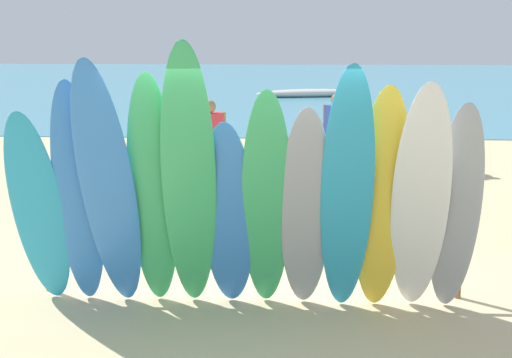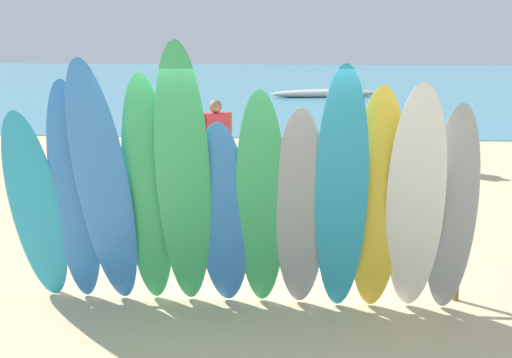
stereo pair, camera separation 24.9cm
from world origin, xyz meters
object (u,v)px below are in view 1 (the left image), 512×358
Objects in this scene: surfboard_green_6 at (266,203)px; beachgoer_photographing at (421,127)px; surfboard_rack at (251,241)px; surfboard_grey_7 at (305,211)px; distant_boat at (309,93)px; surfboard_teal_8 at (347,195)px; surfboard_blue_2 at (108,190)px; surfboard_yellow_9 at (382,203)px; beachgoer_near_rack at (336,131)px; surfboard_green_4 at (189,183)px; surfboard_grey_11 at (456,211)px; surfboard_blue_1 at (78,197)px; surfboard_blue_5 at (228,217)px; surfboard_teal_0 at (38,210)px; surfboard_green_3 at (153,195)px; surfboard_white_10 at (420,203)px; beachgoer_by_water at (210,140)px.

surfboard_green_6 reaches higher than beachgoer_photographing.
beachgoer_photographing is (2.95, 7.64, -0.28)m from surfboard_green_6.
surfboard_grey_7 is (0.57, -0.51, 0.48)m from surfboard_rack.
surfboard_grey_7 reaches higher than beachgoer_photographing.
distant_boat is at bearing 86.71° from surfboard_rack.
surfboard_teal_8 is (0.39, -0.10, 0.20)m from surfboard_grey_7.
surfboard_blue_2 is at bearing -176.16° from surfboard_grey_7.
surfboard_yellow_9 is 7.84m from beachgoer_photographing.
surfboard_green_6 is at bearing 122.70° from beachgoer_near_rack.
surfboard_grey_7 is (1.13, 0.14, -0.30)m from surfboard_green_4.
surfboard_yellow_9 is at bearing 17.87° from surfboard_teal_8.
surfboard_blue_1 is at bearing -175.82° from surfboard_grey_11.
surfboard_grey_11 is at bearing 0.24° from surfboard_blue_5.
surfboard_green_3 is (1.20, -0.09, 0.19)m from surfboard_teal_0.
surfboard_green_4 is (0.80, -0.01, 0.08)m from surfboard_blue_2.
surfboard_teal_8 reaches higher than beachgoer_near_rack.
surfboard_green_6 is 1.08× the size of surfboard_grey_7.
surfboard_white_10 is (3.03, 0.05, -0.10)m from surfboard_blue_2.
surfboard_rack is 1.90× the size of surfboard_yellow_9.
surfboard_grey_11 is at bearing -92.66° from beachgoer_by_water.
surfboard_grey_11 reaches higher than beachgoer_photographing.
beachgoer_near_rack is at bearing 64.72° from surfboard_green_3.
surfboard_green_4 is at bearing -152.81° from surfboard_blue_5.
beachgoer_by_water is (-2.64, 5.26, -0.25)m from surfboard_white_10.
surfboard_teal_0 is 0.89× the size of surfboard_green_6.
beachgoer_near_rack reaches higher than beachgoer_photographing.
surfboard_green_4 reaches higher than surfboard_teal_8.
surfboard_teal_0 is 1.29× the size of beachgoer_near_rack.
surfboard_white_10 reaches higher than beachgoer_photographing.
surfboard_white_10 is 7.85m from beachgoer_photographing.
surfboard_green_4 is at bearing -177.76° from surfboard_teal_8.
surfboard_blue_2 reaches higher than beachgoer_near_rack.
surfboard_blue_1 is 0.77m from surfboard_green_3.
surfboard_teal_8 is (3.10, -0.16, 0.23)m from surfboard_teal_0.
surfboard_blue_1 is 0.52× the size of distant_boat.
beachgoer_photographing is (1.10, 7.63, -0.22)m from surfboard_grey_11.
surfboard_blue_1 is 5.21m from beachgoer_by_water.
surfboard_white_10 is 6.42m from beachgoer_near_rack.
surfboard_green_6 is at bearing 3.90° from surfboard_teal_0.
surfboard_teal_0 is 0.81× the size of surfboard_teal_8.
surfboard_grey_11 is at bearing -6.29° from surfboard_blue_1.
surfboard_blue_1 is at bearing -97.41° from distant_boat.
surfboard_white_10 reaches higher than surfboard_grey_11.
beachgoer_photographing is at bearing 60.31° from surfboard_green_4.
surfboard_rack is 1.79× the size of surfboard_green_3.
surfboard_blue_5 is (1.93, -0.02, -0.04)m from surfboard_teal_0.
surfboard_grey_7 is 8.04m from beachgoer_photographing.
surfboard_green_4 is at bearing -21.22° from surfboard_green_3.
surfboard_teal_0 reaches higher than beachgoer_by_water.
surfboard_white_10 is at bearing -2.80° from surfboard_green_4.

